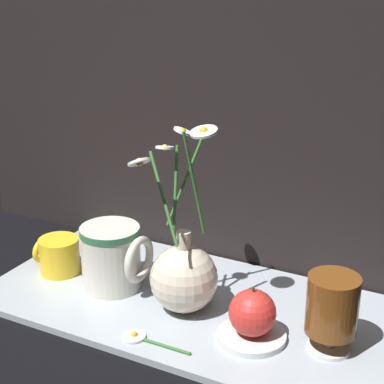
# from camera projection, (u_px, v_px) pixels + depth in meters

# --- Properties ---
(ground_plane) EXTENTS (6.00, 6.00, 0.00)m
(ground_plane) POSITION_uv_depth(u_px,v_px,m) (191.00, 307.00, 1.12)
(ground_plane) COLOR black
(shelf) EXTENTS (0.72, 0.36, 0.01)m
(shelf) POSITION_uv_depth(u_px,v_px,m) (191.00, 304.00, 1.12)
(shelf) COLOR #9EA8B2
(shelf) RESTS_ON ground_plane
(vase_with_flowers) EXTENTS (0.13, 0.16, 0.33)m
(vase_with_flowers) POSITION_uv_depth(u_px,v_px,m) (186.00, 276.00, 1.07)
(vase_with_flowers) COLOR beige
(vase_with_flowers) RESTS_ON shelf
(yellow_mug) EXTENTS (0.09, 0.08, 0.07)m
(yellow_mug) POSITION_uv_depth(u_px,v_px,m) (58.00, 255.00, 1.21)
(yellow_mug) COLOR yellow
(yellow_mug) RESTS_ON shelf
(ceramic_pitcher) EXTENTS (0.13, 0.11, 0.13)m
(ceramic_pitcher) POSITION_uv_depth(u_px,v_px,m) (112.00, 255.00, 1.14)
(ceramic_pitcher) COLOR beige
(ceramic_pitcher) RESTS_ON shelf
(tea_glass) EXTENTS (0.08, 0.08, 0.12)m
(tea_glass) POSITION_uv_depth(u_px,v_px,m) (332.00, 307.00, 0.95)
(tea_glass) COLOR silver
(tea_glass) RESTS_ON shelf
(saucer_plate) EXTENTS (0.11, 0.11, 0.01)m
(saucer_plate) POSITION_uv_depth(u_px,v_px,m) (252.00, 336.00, 1.00)
(saucer_plate) COLOR silver
(saucer_plate) RESTS_ON shelf
(orange_fruit) EXTENTS (0.07, 0.07, 0.08)m
(orange_fruit) POSITION_uv_depth(u_px,v_px,m) (252.00, 313.00, 0.99)
(orange_fruit) COLOR red
(orange_fruit) RESTS_ON saucer_plate
(loose_daisy) EXTENTS (0.12, 0.04, 0.01)m
(loose_daisy) POSITION_uv_depth(u_px,v_px,m) (142.00, 338.00, 1.00)
(loose_daisy) COLOR #336B2D
(loose_daisy) RESTS_ON shelf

